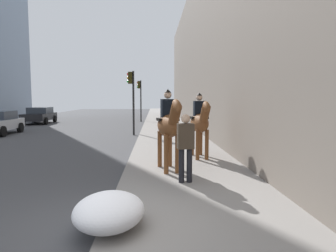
# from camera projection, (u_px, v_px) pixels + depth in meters

# --- Properties ---
(sidewalk_slab) EXTENTS (120.00, 3.69, 0.12)m
(sidewalk_slab) POSITION_uv_depth(u_px,v_px,m) (212.00, 228.00, 5.03)
(sidewalk_slab) COLOR gray
(sidewalk_slab) RESTS_ON ground
(mounted_horse_near) EXTENTS (2.14, 0.82, 2.36)m
(mounted_horse_near) POSITION_uv_depth(u_px,v_px,m) (169.00, 125.00, 8.68)
(mounted_horse_near) COLOR brown
(mounted_horse_near) RESTS_ON sidewalk_slab
(mounted_horse_far) EXTENTS (2.15, 0.68, 2.29)m
(mounted_horse_far) POSITION_uv_depth(u_px,v_px,m) (200.00, 122.00, 10.58)
(mounted_horse_far) COLOR brown
(mounted_horse_far) RESTS_ON sidewalk_slab
(pedestrian_greeting) EXTENTS (0.29, 0.42, 1.70)m
(pedestrian_greeting) POSITION_uv_depth(u_px,v_px,m) (186.00, 144.00, 7.45)
(pedestrian_greeting) COLOR black
(pedestrian_greeting) RESTS_ON sidewalk_slab
(car_far_lane) EXTENTS (4.31, 2.22, 1.44)m
(car_far_lane) POSITION_uv_depth(u_px,v_px,m) (40.00, 115.00, 26.85)
(car_far_lane) COLOR black
(car_far_lane) RESTS_ON ground
(traffic_light_near_curb) EXTENTS (0.20, 0.44, 3.84)m
(traffic_light_near_curb) POSITION_uv_depth(u_px,v_px,m) (132.00, 92.00, 18.05)
(traffic_light_near_curb) COLOR black
(traffic_light_near_curb) RESTS_ON ground
(traffic_light_far_curb) EXTENTS (0.20, 0.44, 3.92)m
(traffic_light_far_curb) POSITION_uv_depth(u_px,v_px,m) (140.00, 94.00, 28.71)
(traffic_light_far_curb) COLOR black
(traffic_light_far_curb) RESTS_ON ground
(snow_pile_near) EXTENTS (1.50, 1.15, 0.52)m
(snow_pile_near) POSITION_uv_depth(u_px,v_px,m) (109.00, 211.00, 4.93)
(snow_pile_near) COLOR white
(snow_pile_near) RESTS_ON sidewalk_slab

